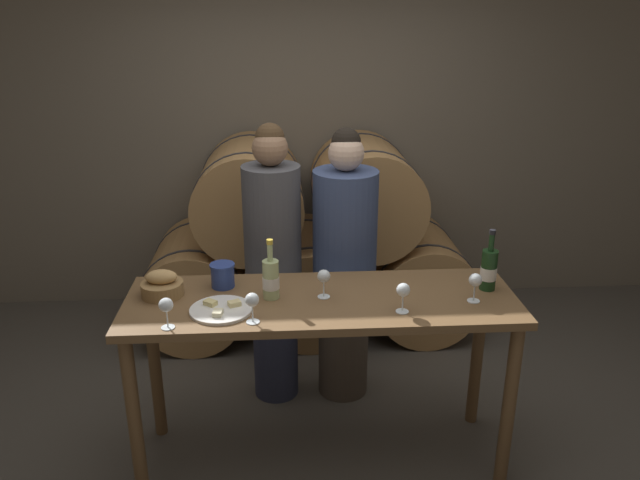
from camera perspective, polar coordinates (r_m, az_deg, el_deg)
ground_plane at (r=3.49m, az=0.14°, el=-19.07°), size 10.00×10.00×0.00m
stone_wall_back at (r=4.75m, az=-1.49°, el=13.03°), size 10.00×0.12×3.20m
barrel_stack at (r=4.44m, az=-1.09°, el=-0.61°), size 2.33×0.90×1.38m
tasting_table at (r=3.04m, az=0.15°, el=-7.52°), size 1.87×0.62×0.92m
person_left at (r=3.56m, az=-4.29°, el=-2.27°), size 0.32×0.32×1.65m
person_right at (r=3.59m, az=2.25°, el=-2.53°), size 0.36×0.36×1.62m
wine_bottle_red at (r=3.15m, az=15.17°, el=-2.61°), size 0.08×0.08×0.31m
wine_bottle_white at (r=2.96m, az=-4.52°, el=-3.55°), size 0.08×0.08×0.30m
blue_crock at (r=3.11m, az=-8.89°, el=-3.12°), size 0.12×0.12×0.12m
bread_basket at (r=3.09m, az=-14.24°, el=-4.07°), size 0.20×0.20×0.13m
cheese_plate at (r=2.89m, az=-9.04°, el=-6.28°), size 0.29×0.29×0.04m
wine_glass_far_left at (r=2.76m, az=-13.90°, el=-5.91°), size 0.06×0.06×0.14m
wine_glass_left at (r=2.74m, az=-6.23°, el=-5.58°), size 0.06×0.06×0.14m
wine_glass_center at (r=2.95m, az=0.35°, el=-3.43°), size 0.06×0.06×0.14m
wine_glass_right at (r=2.84m, az=7.62°, el=-4.67°), size 0.06×0.06×0.14m
wine_glass_far_right at (r=3.00m, az=14.02°, el=-3.68°), size 0.06×0.06×0.14m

